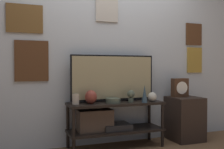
{
  "coord_description": "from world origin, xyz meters",
  "views": [
    {
      "loc": [
        -1.2,
        -2.85,
        1.02
      ],
      "look_at": [
        -0.05,
        0.25,
        0.93
      ],
      "focal_mm": 42.0,
      "sensor_mm": 36.0,
      "label": 1
    }
  ],
  "objects_px": {
    "vase_round_glass": "(152,97)",
    "candle_jar": "(76,99)",
    "television": "(113,78)",
    "vase_wide_bowl": "(113,100)",
    "decorative_bust": "(131,95)",
    "vase_slim_bronze": "(145,94)",
    "mantel_clock": "(180,88)",
    "vase_urn_stoneware": "(91,97)"
  },
  "relations": [
    {
      "from": "vase_slim_bronze",
      "to": "vase_urn_stoneware",
      "type": "xyz_separation_m",
      "value": [
        -0.67,
        0.12,
        -0.03
      ]
    },
    {
      "from": "vase_urn_stoneware",
      "to": "decorative_bust",
      "type": "xyz_separation_m",
      "value": [
        0.52,
        -0.02,
        0.0
      ]
    },
    {
      "from": "decorative_bust",
      "to": "vase_urn_stoneware",
      "type": "bearing_deg",
      "value": 177.74
    },
    {
      "from": "candle_jar",
      "to": "decorative_bust",
      "type": "distance_m",
      "value": 0.71
    },
    {
      "from": "vase_slim_bronze",
      "to": "vase_urn_stoneware",
      "type": "height_order",
      "value": "vase_slim_bronze"
    },
    {
      "from": "mantel_clock",
      "to": "decorative_bust",
      "type": "bearing_deg",
      "value": -173.13
    },
    {
      "from": "vase_round_glass",
      "to": "mantel_clock",
      "type": "distance_m",
      "value": 0.54
    },
    {
      "from": "vase_slim_bronze",
      "to": "decorative_bust",
      "type": "xyz_separation_m",
      "value": [
        -0.14,
        0.1,
        -0.02
      ]
    },
    {
      "from": "vase_round_glass",
      "to": "decorative_bust",
      "type": "distance_m",
      "value": 0.29
    },
    {
      "from": "television",
      "to": "vase_wide_bowl",
      "type": "distance_m",
      "value": 0.32
    },
    {
      "from": "vase_wide_bowl",
      "to": "vase_urn_stoneware",
      "type": "height_order",
      "value": "vase_urn_stoneware"
    },
    {
      "from": "television",
      "to": "vase_urn_stoneware",
      "type": "relative_size",
      "value": 6.72
    },
    {
      "from": "television",
      "to": "mantel_clock",
      "type": "height_order",
      "value": "television"
    },
    {
      "from": "vase_slim_bronze",
      "to": "mantel_clock",
      "type": "distance_m",
      "value": 0.69
    },
    {
      "from": "decorative_bust",
      "to": "television",
      "type": "bearing_deg",
      "value": 142.41
    },
    {
      "from": "candle_jar",
      "to": "decorative_bust",
      "type": "xyz_separation_m",
      "value": [
        0.71,
        -0.05,
        0.03
      ]
    },
    {
      "from": "vase_slim_bronze",
      "to": "decorative_bust",
      "type": "height_order",
      "value": "vase_slim_bronze"
    },
    {
      "from": "television",
      "to": "decorative_bust",
      "type": "bearing_deg",
      "value": -37.59
    },
    {
      "from": "vase_round_glass",
      "to": "vase_wide_bowl",
      "type": "relative_size",
      "value": 0.64
    },
    {
      "from": "television",
      "to": "decorative_bust",
      "type": "relative_size",
      "value": 7.39
    },
    {
      "from": "vase_wide_bowl",
      "to": "mantel_clock",
      "type": "distance_m",
      "value": 1.06
    },
    {
      "from": "vase_wide_bowl",
      "to": "decorative_bust",
      "type": "relative_size",
      "value": 1.22
    },
    {
      "from": "television",
      "to": "candle_jar",
      "type": "xyz_separation_m",
      "value": [
        -0.52,
        -0.09,
        -0.25
      ]
    },
    {
      "from": "vase_slim_bronze",
      "to": "vase_urn_stoneware",
      "type": "distance_m",
      "value": 0.68
    },
    {
      "from": "television",
      "to": "vase_urn_stoneware",
      "type": "xyz_separation_m",
      "value": [
        -0.34,
        -0.12,
        -0.23
      ]
    },
    {
      "from": "vase_round_glass",
      "to": "vase_urn_stoneware",
      "type": "relative_size",
      "value": 0.71
    },
    {
      "from": "vase_slim_bronze",
      "to": "decorative_bust",
      "type": "relative_size",
      "value": 1.45
    },
    {
      "from": "television",
      "to": "vase_wide_bowl",
      "type": "height_order",
      "value": "television"
    },
    {
      "from": "vase_slim_bronze",
      "to": "candle_jar",
      "type": "distance_m",
      "value": 0.87
    },
    {
      "from": "vase_urn_stoneware",
      "to": "decorative_bust",
      "type": "bearing_deg",
      "value": -2.26
    },
    {
      "from": "television",
      "to": "vase_wide_bowl",
      "type": "relative_size",
      "value": 6.04
    },
    {
      "from": "decorative_bust",
      "to": "vase_round_glass",
      "type": "bearing_deg",
      "value": -6.58
    },
    {
      "from": "vase_wide_bowl",
      "to": "candle_jar",
      "type": "distance_m",
      "value": 0.47
    },
    {
      "from": "television",
      "to": "vase_round_glass",
      "type": "xyz_separation_m",
      "value": [
        0.48,
        -0.18,
        -0.25
      ]
    },
    {
      "from": "vase_round_glass",
      "to": "candle_jar",
      "type": "height_order",
      "value": "candle_jar"
    },
    {
      "from": "vase_urn_stoneware",
      "to": "decorative_bust",
      "type": "relative_size",
      "value": 1.1
    },
    {
      "from": "vase_urn_stoneware",
      "to": "decorative_bust",
      "type": "height_order",
      "value": "vase_urn_stoneware"
    },
    {
      "from": "decorative_bust",
      "to": "vase_slim_bronze",
      "type": "bearing_deg",
      "value": -35.12
    },
    {
      "from": "television",
      "to": "vase_round_glass",
      "type": "bearing_deg",
      "value": -20.46
    },
    {
      "from": "vase_urn_stoneware",
      "to": "candle_jar",
      "type": "relative_size",
      "value": 1.35
    },
    {
      "from": "decorative_bust",
      "to": "mantel_clock",
      "type": "distance_m",
      "value": 0.81
    },
    {
      "from": "vase_wide_bowl",
      "to": "mantel_clock",
      "type": "xyz_separation_m",
      "value": [
        1.05,
        0.09,
        0.13
      ]
    }
  ]
}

